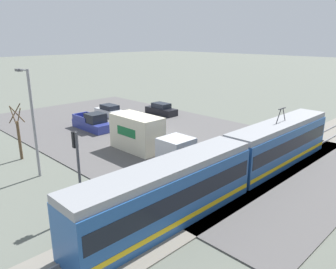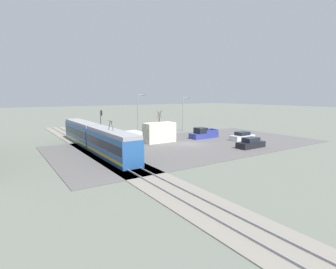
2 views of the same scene
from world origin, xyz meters
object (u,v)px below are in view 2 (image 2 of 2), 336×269
sedan_car_0 (242,137)px  light_rail_tram (95,137)px  street_lamp_mid_block (184,111)px  street_lamp_near_crossing (139,112)px  pickup_truck (203,134)px  traffic_light_pole (101,120)px  box_truck (153,134)px  street_tree (159,123)px  sedan_car_1 (251,143)px

sedan_car_0 → light_rail_tram: bearing=74.9°
sedan_car_0 → street_lamp_mid_block: street_lamp_mid_block is taller
light_rail_tram → street_lamp_near_crossing: bearing=-53.0°
pickup_truck → street_lamp_near_crossing: (9.91, 8.04, 3.82)m
light_rail_tram → street_lamp_near_crossing: 14.86m
traffic_light_pole → pickup_truck: bearing=-124.4°
box_truck → street_tree: bearing=-37.1°
box_truck → street_lamp_mid_block: street_lamp_mid_block is taller
sedan_car_0 → street_tree: size_ratio=0.96×
traffic_light_pole → street_tree: (-1.09, -11.77, -1.12)m
street_tree → sedan_car_0: bearing=-151.8°
sedan_car_0 → street_tree: 16.85m
pickup_truck → sedan_car_1: (-10.67, 0.03, -0.10)m
sedan_car_1 → street_lamp_near_crossing: (20.58, 8.01, 3.92)m
street_lamp_near_crossing → street_lamp_mid_block: size_ratio=1.09×
box_truck → light_rail_tram: bearing=88.4°
traffic_light_pole → street_tree: bearing=-95.3°
sedan_car_0 → traffic_light_pole: traffic_light_pole is taller
traffic_light_pole → street_lamp_near_crossing: (-0.63, -7.36, 1.33)m
light_rail_tram → street_lamp_mid_block: size_ratio=3.43×
box_truck → sedan_car_1: size_ratio=1.91×
sedan_car_0 → street_tree: (14.78, 7.94, 1.51)m
traffic_light_pole → street_lamp_near_crossing: bearing=-94.9°
pickup_truck → traffic_light_pole: traffic_light_pole is taller
sedan_car_0 → street_lamp_mid_block: size_ratio=0.62×
traffic_light_pole → street_tree: 11.88m
light_rail_tram → sedan_car_0: bearing=-105.1°
sedan_car_1 → traffic_light_pole: bearing=-144.1°
box_truck → street_lamp_mid_block: 16.58m
sedan_car_0 → street_lamp_near_crossing: street_lamp_near_crossing is taller
street_tree → street_lamp_mid_block: bearing=-83.0°
traffic_light_pole → street_lamp_mid_block: bearing=-90.8°
light_rail_tram → street_tree: bearing=-62.6°
box_truck → traffic_light_pole: traffic_light_pole is taller
light_rail_tram → pickup_truck: size_ratio=4.65×
light_rail_tram → sedan_car_0: size_ratio=5.51×
light_rail_tram → traffic_light_pole: 10.45m
light_rail_tram → street_tree: (8.32, -16.06, 0.41)m
street_lamp_mid_block → traffic_light_pole: bearing=89.2°
street_tree → street_lamp_mid_block: 7.23m
box_truck → sedan_car_1: 15.35m
sedan_car_1 → traffic_light_pole: (21.21, 15.38, 2.60)m
street_tree → street_lamp_near_crossing: street_lamp_near_crossing is taller
traffic_light_pole → street_lamp_mid_block: size_ratio=0.69×
street_tree → street_lamp_near_crossing: (0.46, 4.41, 2.45)m
street_lamp_near_crossing → street_lamp_mid_block: 11.29m
box_truck → sedan_car_0: 15.73m
box_truck → street_lamp_mid_block: bearing=-54.8°
sedan_car_1 → pickup_truck: bearing=179.9°
sedan_car_0 → sedan_car_1: bearing=140.9°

